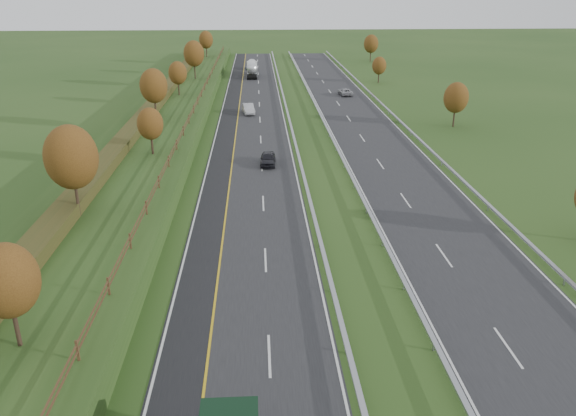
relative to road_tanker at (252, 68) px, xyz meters
name	(u,v)px	position (x,y,z in m)	size (l,w,h in m)	color
ground	(313,147)	(8.15, -60.52, -1.86)	(400.00, 400.00, 0.00)	#274418
near_carriageway	(252,138)	(0.15, -55.52, -1.84)	(10.50, 200.00, 0.04)	#242426
far_carriageway	(370,136)	(16.65, -55.52, -1.84)	(10.50, 200.00, 0.04)	#242426
hard_shoulder	(224,138)	(-3.60, -55.52, -1.84)	(3.00, 200.00, 0.04)	black
lane_markings	(298,137)	(6.55, -55.64, -1.81)	(26.75, 200.00, 0.01)	silver
embankment_left	(156,132)	(-12.85, -55.52, -0.86)	(12.00, 200.00, 2.00)	#274418
hedge_left	(140,121)	(-14.85, -55.52, 0.69)	(2.20, 180.00, 1.10)	#353A17
fence_left	(188,120)	(-8.35, -55.93, 0.87)	(0.12, 189.06, 1.20)	#422B19
median_barrier_near	(293,133)	(5.85, -55.52, -1.25)	(0.32, 200.00, 0.71)	#95979D
median_barrier_far	(329,133)	(10.95, -55.52, -1.25)	(0.32, 200.00, 0.71)	#95979D
outer_barrier_far	(411,131)	(22.45, -55.52, -1.25)	(0.32, 200.00, 0.71)	#95979D
trees_left	(151,97)	(-12.49, -58.89, 4.51)	(6.64, 164.30, 7.66)	#2D2116
trees_far	(412,73)	(29.94, -26.31, 2.38)	(8.45, 118.60, 7.12)	#2D2116
road_tanker	(252,68)	(0.00, 0.00, 0.00)	(2.40, 11.22, 3.46)	silver
car_dark_near	(268,159)	(2.14, -68.04, -1.09)	(1.74, 4.31, 1.47)	black
car_silver_mid	(248,109)	(-0.43, -39.99, -1.03)	(1.67, 4.79, 1.58)	#AAAAAF
car_small_far	(250,66)	(-0.53, 11.37, -1.14)	(1.91, 4.71, 1.37)	#121F39
car_oncoming	(345,92)	(17.80, -24.72, -1.18)	(2.12, 4.60, 1.28)	#A09FA4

